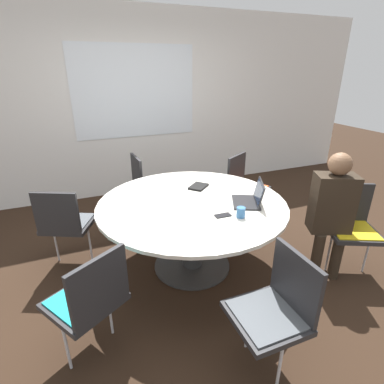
# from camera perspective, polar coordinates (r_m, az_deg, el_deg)

# --- Properties ---
(ground_plane) EXTENTS (16.00, 16.00, 0.00)m
(ground_plane) POSITION_cam_1_polar(r_m,az_deg,el_deg) (3.18, 0.00, -13.77)
(ground_plane) COLOR black
(wall_back) EXTENTS (8.00, 0.07, 2.70)m
(wall_back) POSITION_cam_1_polar(r_m,az_deg,el_deg) (4.75, -10.66, 15.85)
(wall_back) COLOR silver
(wall_back) RESTS_ON ground_plane
(conference_table) EXTENTS (1.77, 1.77, 0.72)m
(conference_table) POSITION_cam_1_polar(r_m,az_deg,el_deg) (2.88, 0.00, -4.56)
(conference_table) COLOR #333333
(conference_table) RESTS_ON ground_plane
(chair_0) EXTENTS (0.58, 0.57, 0.87)m
(chair_0) POSITION_cam_1_polar(r_m,az_deg,el_deg) (3.26, 28.03, -5.04)
(chair_0) COLOR #262628
(chair_0) RESTS_ON ground_plane
(chair_1) EXTENTS (0.59, 0.59, 0.87)m
(chair_1) POSITION_cam_1_polar(r_m,az_deg,el_deg) (3.90, 9.99, 1.74)
(chair_1) COLOR #262628
(chair_1) RESTS_ON ground_plane
(chair_2) EXTENTS (0.44, 0.46, 0.87)m
(chair_2) POSITION_cam_1_polar(r_m,az_deg,el_deg) (3.93, -8.55, 2.04)
(chair_2) COLOR #262628
(chair_2) RESTS_ON ground_plane
(chair_3) EXTENTS (0.58, 0.57, 0.87)m
(chair_3) POSITION_cam_1_polar(r_m,az_deg,el_deg) (3.15, -23.01, -5.04)
(chair_3) COLOR #262628
(chair_3) RESTS_ON ground_plane
(chair_4) EXTENTS (0.60, 0.59, 0.87)m
(chair_4) POSITION_cam_1_polar(r_m,az_deg,el_deg) (2.15, -18.90, -18.35)
(chair_4) COLOR #262628
(chair_4) RESTS_ON ground_plane
(chair_5) EXTENTS (0.42, 0.44, 0.87)m
(chair_5) POSITION_cam_1_polar(r_m,az_deg,el_deg) (2.06, 15.66, -20.10)
(chair_5) COLOR #262628
(chair_5) RESTS_ON ground_plane
(person_0) EXTENTS (0.42, 0.36, 1.22)m
(person_0) POSITION_cam_1_polar(r_m,az_deg,el_deg) (3.02, 25.17, -2.57)
(person_0) COLOR #2D2319
(person_0) RESTS_ON ground_plane
(laptop) EXTENTS (0.37, 0.40, 0.21)m
(laptop) POSITION_cam_1_polar(r_m,az_deg,el_deg) (2.82, 11.17, -1.16)
(laptop) COLOR #232326
(laptop) RESTS_ON conference_table
(spiral_notebook) EXTENTS (0.26, 0.25, 0.02)m
(spiral_notebook) POSITION_cam_1_polar(r_m,az_deg,el_deg) (3.14, 1.24, 1.06)
(spiral_notebook) COLOR black
(spiral_notebook) RESTS_ON conference_table
(coffee_cup) EXTENTS (0.07, 0.07, 0.09)m
(coffee_cup) POSITION_cam_1_polar(r_m,az_deg,el_deg) (2.55, 9.29, -3.84)
(coffee_cup) COLOR #33669E
(coffee_cup) RESTS_ON conference_table
(cell_phone) EXTENTS (0.14, 0.07, 0.01)m
(cell_phone) POSITION_cam_1_polar(r_m,az_deg,el_deg) (2.57, 5.87, -4.46)
(cell_phone) COLOR black
(cell_phone) RESTS_ON conference_table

